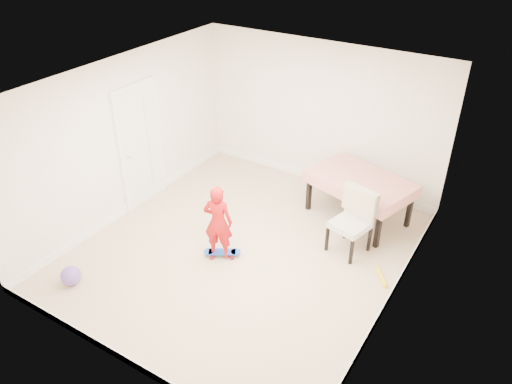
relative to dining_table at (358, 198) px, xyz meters
The scene contains 17 objects.
ground 2.09m from the dining_table, 122.99° to the right, with size 5.00×5.00×0.00m, color #C9AD8B.
ceiling 3.01m from the dining_table, 122.99° to the right, with size 4.50×5.00×0.04m, color white.
wall_back 1.64m from the dining_table, 145.85° to the left, with size 4.50×0.04×2.60m, color white.
wall_front 4.44m from the dining_table, 104.90° to the right, with size 4.50×0.04×2.60m, color white.
wall_left 3.88m from the dining_table, 152.78° to the right, with size 0.04×5.00×2.60m, color white.
wall_right 2.25m from the dining_table, 57.14° to the right, with size 0.04×5.00×2.60m, color white.
door 3.69m from the dining_table, 156.94° to the right, with size 0.10×0.94×2.11m, color white.
baseboard_back 1.39m from the dining_table, 145.50° to the left, with size 4.50×0.02×0.12m, color white.
baseboard_front 4.37m from the dining_table, 104.86° to the right, with size 4.50×0.02×0.12m, color white.
baseboard_left 3.79m from the dining_table, 152.85° to the right, with size 0.02×5.00×0.12m, color white.
baseboard_right 2.08m from the dining_table, 56.90° to the right, with size 0.02×5.00×0.12m, color white.
dining_table is the anchor object (origin of this frame).
dining_chair 0.95m from the dining_table, 76.10° to the right, with size 0.55×0.63×1.00m, color white, non-canonical shape.
skateboard 2.42m from the dining_table, 122.87° to the right, with size 0.55×0.20×0.08m, color blue, non-canonical shape.
child 2.45m from the dining_table, 123.08° to the right, with size 0.42×0.28×1.16m, color red.
balloon 4.52m from the dining_table, 126.96° to the right, with size 0.28×0.28×0.28m, color #6F4EBD.
foam_toy 1.58m from the dining_table, 54.63° to the right, with size 0.06×0.06×0.40m, color yellow.
Camera 1 is at (3.33, -5.01, 4.68)m, focal length 35.00 mm.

